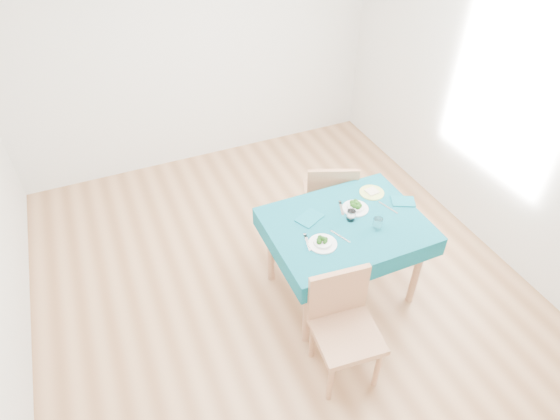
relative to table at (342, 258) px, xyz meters
name	(u,v)px	position (x,y,z in m)	size (l,w,h in m)	color
room_shell	(280,154)	(-0.45, 0.24, 0.97)	(4.02, 4.52, 2.73)	#94633D
table	(342,258)	(0.00, 0.00, 0.00)	(1.18, 0.89, 0.76)	#084F5E
chair_near	(348,325)	(-0.35, -0.68, 0.16)	(0.43, 0.47, 1.08)	#A06D4B
chair_far	(329,185)	(0.25, 0.72, 0.17)	(0.44, 0.48, 1.10)	#A06D4B
bowl_near	(323,241)	(-0.27, -0.13, 0.41)	(0.21, 0.21, 0.06)	white
bowl_far	(356,206)	(0.15, 0.12, 0.41)	(0.21, 0.21, 0.06)	white
fork_near	(308,243)	(-0.37, -0.08, 0.38)	(0.02, 0.17, 0.00)	silver
knife_near	(340,236)	(-0.12, -0.11, 0.38)	(0.01, 0.19, 0.00)	silver
fork_far	(342,209)	(0.05, 0.16, 0.38)	(0.02, 0.16, 0.00)	silver
knife_far	(388,207)	(0.39, 0.03, 0.38)	(0.01, 0.19, 0.00)	silver
napkin_near	(310,218)	(-0.24, 0.16, 0.39)	(0.20, 0.14, 0.01)	#0C5868
napkin_far	(403,201)	(0.54, 0.04, 0.38)	(0.18, 0.13, 0.01)	#0C5868
tumbler_center	(351,215)	(0.05, 0.02, 0.42)	(0.07, 0.07, 0.09)	white
tumbler_side	(378,224)	(0.18, -0.14, 0.43)	(0.07, 0.07, 0.09)	white
side_plate	(372,193)	(0.37, 0.24, 0.38)	(0.20, 0.20, 0.01)	#CADA6A
bread_slice	(372,191)	(0.37, 0.24, 0.40)	(0.09, 0.09, 0.01)	beige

